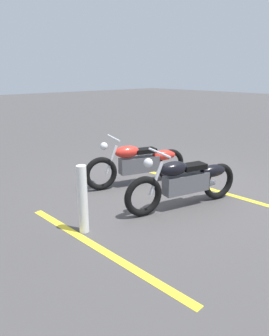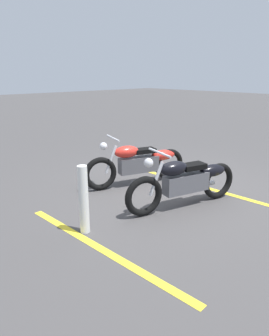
# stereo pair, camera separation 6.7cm
# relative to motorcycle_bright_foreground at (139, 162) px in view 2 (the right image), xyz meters

# --- Properties ---
(ground_plane) EXTENTS (60.00, 60.00, 0.00)m
(ground_plane) POSITION_rel_motorcycle_bright_foreground_xyz_m (-0.29, 0.66, -0.46)
(ground_plane) COLOR #474444
(motorcycle_bright_foreground) EXTENTS (2.15, 0.85, 1.04)m
(motorcycle_bright_foreground) POSITION_rel_motorcycle_bright_foreground_xyz_m (0.00, 0.00, 0.00)
(motorcycle_bright_foreground) COLOR black
(motorcycle_bright_foreground) RESTS_ON ground
(motorcycle_dark_foreground) EXTENTS (2.18, 0.78, 1.04)m
(motorcycle_dark_foreground) POSITION_rel_motorcycle_bright_foreground_xyz_m (0.18, 1.36, 0.00)
(motorcycle_dark_foreground) COLOR black
(motorcycle_dark_foreground) RESTS_ON ground
(bollard_post) EXTENTS (0.14, 0.14, 1.01)m
(bollard_post) POSITION_rel_motorcycle_bright_foreground_xyz_m (2.00, 0.94, 0.04)
(bollard_post) COLOR white
(bollard_post) RESTS_ON ground
(parking_stripe_near) EXTENTS (0.28, 3.20, 0.01)m
(parking_stripe_near) POSITION_rel_motorcycle_bright_foreground_xyz_m (-0.82, 1.12, -0.46)
(parking_stripe_near) COLOR yellow
(parking_stripe_near) RESTS_ON ground
(parking_stripe_mid) EXTENTS (0.28, 3.20, 0.01)m
(parking_stripe_mid) POSITION_rel_motorcycle_bright_foreground_xyz_m (2.11, 1.44, -0.46)
(parking_stripe_mid) COLOR yellow
(parking_stripe_mid) RESTS_ON ground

